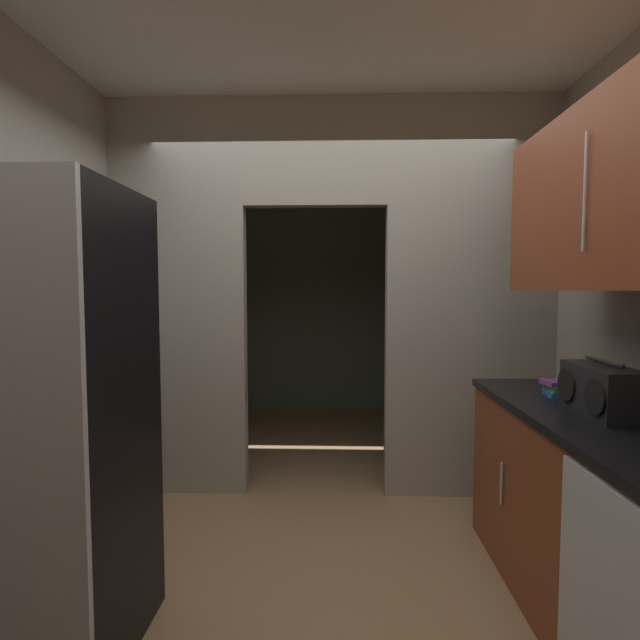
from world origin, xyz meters
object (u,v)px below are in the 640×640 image
object	(u,v)px
boombox	(602,391)
book_stack	(557,389)
refrigerator	(34,425)
dishwasher	(604,622)

from	to	relation	value
boombox	book_stack	bearing A→B (deg)	93.51
refrigerator	book_stack	xyz separation A→B (m)	(2.33, 0.62, 0.03)
refrigerator	book_stack	distance (m)	2.41
refrigerator	dishwasher	bearing A→B (deg)	-10.46
refrigerator	boombox	world-z (taller)	refrigerator
dishwasher	book_stack	size ratio (longest dim) A/B	5.20
refrigerator	boombox	xyz separation A→B (m)	(2.36, 0.25, 0.10)
refrigerator	boombox	size ratio (longest dim) A/B	4.56
refrigerator	boombox	bearing A→B (deg)	5.99
dishwasher	boombox	distance (m)	0.92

